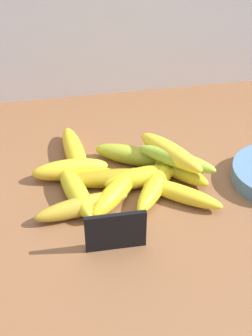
{
  "coord_description": "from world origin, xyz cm",
  "views": [
    {
      "loc": [
        -17.85,
        -79.45,
        76.47
      ],
      "look_at": [
        -4.4,
        1.62,
        8.0
      ],
      "focal_mm": 57.18,
      "sensor_mm": 36.0,
      "label": 1
    }
  ],
  "objects_px": {
    "banana_0": "(131,155)",
    "banana_1": "(76,192)",
    "banana_8": "(115,178)",
    "banana_13": "(171,152)",
    "banana_5": "(88,175)",
    "banana_6": "(157,184)",
    "banana_2": "(141,177)",
    "banana_4": "(179,193)",
    "banana_10": "(82,206)",
    "banana_9": "(175,169)",
    "banana_7": "(70,169)",
    "banana_11": "(116,192)",
    "banana_12": "(177,159)",
    "banana_3": "(75,153)",
    "chalkboard_sign": "(116,233)"
  },
  "relations": [
    {
      "from": "banana_0",
      "to": "banana_6",
      "type": "bearing_deg",
      "value": -70.35
    },
    {
      "from": "banana_8",
      "to": "banana_13",
      "type": "xyz_separation_m",
      "value": [
        0.12,
        0.02,
        0.04
      ]
    },
    {
      "from": "banana_11",
      "to": "banana_1",
      "type": "bearing_deg",
      "value": 170.23
    },
    {
      "from": "banana_0",
      "to": "banana_9",
      "type": "relative_size",
      "value": 1.0
    },
    {
      "from": "banana_5",
      "to": "banana_6",
      "type": "height_order",
      "value": "banana_6"
    },
    {
      "from": "banana_10",
      "to": "banana_3",
      "type": "bearing_deg",
      "value": 89.2
    },
    {
      "from": "banana_13",
      "to": "banana_4",
      "type": "bearing_deg",
      "value": -90.41
    },
    {
      "from": "banana_1",
      "to": "banana_3",
      "type": "height_order",
      "value": "same"
    },
    {
      "from": "banana_0",
      "to": "banana_7",
      "type": "xyz_separation_m",
      "value": [
        -0.13,
        -0.03,
        0.0
      ]
    },
    {
      "from": "banana_12",
      "to": "banana_0",
      "type": "bearing_deg",
      "value": 139.85
    },
    {
      "from": "banana_6",
      "to": "banana_11",
      "type": "xyz_separation_m",
      "value": [
        -0.09,
        -0.01,
        0.0
      ]
    },
    {
      "from": "banana_3",
      "to": "banana_11",
      "type": "relative_size",
      "value": 1.12
    },
    {
      "from": "banana_5",
      "to": "banana_8",
      "type": "bearing_deg",
      "value": -22.9
    },
    {
      "from": "chalkboard_sign",
      "to": "banana_4",
      "type": "bearing_deg",
      "value": 36.57
    },
    {
      "from": "banana_2",
      "to": "banana_4",
      "type": "bearing_deg",
      "value": -40.55
    },
    {
      "from": "banana_4",
      "to": "banana_7",
      "type": "relative_size",
      "value": 1.17
    },
    {
      "from": "banana_5",
      "to": "banana_6",
      "type": "relative_size",
      "value": 1.11
    },
    {
      "from": "banana_8",
      "to": "banana_9",
      "type": "bearing_deg",
      "value": 4.72
    },
    {
      "from": "banana_8",
      "to": "banana_10",
      "type": "xyz_separation_m",
      "value": [
        -0.07,
        -0.07,
        -0.0
      ]
    },
    {
      "from": "banana_4",
      "to": "banana_9",
      "type": "relative_size",
      "value": 1.14
    },
    {
      "from": "banana_3",
      "to": "banana_5",
      "type": "height_order",
      "value": "banana_3"
    },
    {
      "from": "chalkboard_sign",
      "to": "banana_2",
      "type": "xyz_separation_m",
      "value": [
        0.08,
        0.16,
        -0.02
      ]
    },
    {
      "from": "banana_12",
      "to": "banana_4",
      "type": "bearing_deg",
      "value": -98.54
    },
    {
      "from": "chalkboard_sign",
      "to": "banana_6",
      "type": "height_order",
      "value": "chalkboard_sign"
    },
    {
      "from": "banana_4",
      "to": "banana_7",
      "type": "bearing_deg",
      "value": 153.53
    },
    {
      "from": "banana_0",
      "to": "banana_8",
      "type": "xyz_separation_m",
      "value": [
        -0.05,
        -0.07,
        -0.0
      ]
    },
    {
      "from": "chalkboard_sign",
      "to": "banana_1",
      "type": "relative_size",
      "value": 0.69
    },
    {
      "from": "banana_11",
      "to": "banana_12",
      "type": "height_order",
      "value": "banana_12"
    },
    {
      "from": "banana_0",
      "to": "banana_1",
      "type": "distance_m",
      "value": 0.16
    },
    {
      "from": "banana_0",
      "to": "banana_2",
      "type": "height_order",
      "value": "same"
    },
    {
      "from": "banana_3",
      "to": "banana_4",
      "type": "bearing_deg",
      "value": -39.46
    },
    {
      "from": "banana_8",
      "to": "banana_12",
      "type": "xyz_separation_m",
      "value": [
        0.13,
        -0.0,
        0.03
      ]
    },
    {
      "from": "banana_0",
      "to": "banana_4",
      "type": "distance_m",
      "value": 0.15
    },
    {
      "from": "chalkboard_sign",
      "to": "banana_9",
      "type": "xyz_separation_m",
      "value": [
        0.15,
        0.18,
        -0.02
      ]
    },
    {
      "from": "banana_10",
      "to": "banana_7",
      "type": "bearing_deg",
      "value": 96.38
    },
    {
      "from": "banana_5",
      "to": "banana_10",
      "type": "bearing_deg",
      "value": -104.21
    },
    {
      "from": "banana_3",
      "to": "banana_13",
      "type": "distance_m",
      "value": 0.21
    },
    {
      "from": "banana_2",
      "to": "banana_3",
      "type": "relative_size",
      "value": 0.87
    },
    {
      "from": "banana_9",
      "to": "banana_11",
      "type": "bearing_deg",
      "value": -158.25
    },
    {
      "from": "chalkboard_sign",
      "to": "banana_6",
      "type": "xyz_separation_m",
      "value": [
        0.1,
        0.14,
        -0.02
      ]
    },
    {
      "from": "banana_6",
      "to": "banana_2",
      "type": "bearing_deg",
      "value": 138.92
    },
    {
      "from": "banana_2",
      "to": "banana_7",
      "type": "bearing_deg",
      "value": 161.54
    },
    {
      "from": "banana_8",
      "to": "banana_3",
      "type": "bearing_deg",
      "value": 127.18
    },
    {
      "from": "banana_7",
      "to": "banana_9",
      "type": "bearing_deg",
      "value": -7.76
    },
    {
      "from": "chalkboard_sign",
      "to": "banana_1",
      "type": "xyz_separation_m",
      "value": [
        -0.06,
        0.14,
        -0.02
      ]
    },
    {
      "from": "banana_1",
      "to": "banana_2",
      "type": "distance_m",
      "value": 0.14
    },
    {
      "from": "banana_2",
      "to": "banana_11",
      "type": "bearing_deg",
      "value": -148.51
    },
    {
      "from": "banana_1",
      "to": "banana_5",
      "type": "bearing_deg",
      "value": 59.08
    },
    {
      "from": "banana_7",
      "to": "banana_11",
      "type": "bearing_deg",
      "value": -44.92
    },
    {
      "from": "banana_1",
      "to": "banana_7",
      "type": "xyz_separation_m",
      "value": [
        -0.01,
        0.07,
        0.0
      ]
    }
  ]
}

